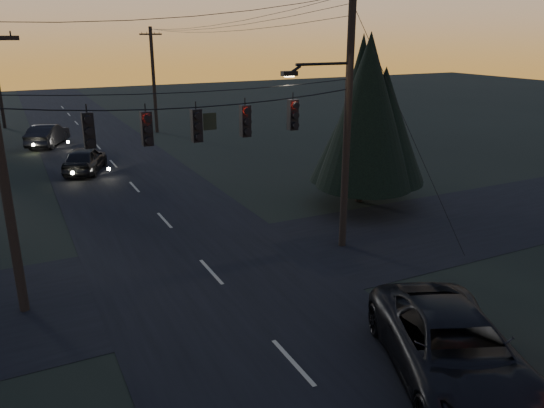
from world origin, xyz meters
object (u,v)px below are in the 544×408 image
utility_pole_far_r (157,132)px  suv_near (454,351)px  utility_pole_left (25,310)px  sedan_oncoming_a (85,160)px  evergreen_right (363,114)px  sedan_oncoming_b (48,135)px  utility_pole_far_l (5,128)px  utility_pole_right (342,245)px

utility_pole_far_r → suv_near: 36.46m
utility_pole_left → utility_pole_far_r: (11.50, 28.00, 0.00)m
utility_pole_far_r → sedan_oncoming_a: 13.61m
utility_pole_far_r → evergreen_right: evergreen_right is taller
sedan_oncoming_b → utility_pole_far_l: bearing=-49.9°
utility_pole_far_l → sedan_oncoming_b: (2.80, -9.97, 0.80)m
utility_pole_right → utility_pole_far_r: 28.00m
sedan_oncoming_a → sedan_oncoming_b: 9.55m
evergreen_right → sedan_oncoming_b: (-12.65, 21.59, -3.53)m
evergreen_right → utility_pole_far_r: bearing=99.5°
suv_near → utility_pole_far_l: bearing=123.8°
utility_pole_left → sedan_oncoming_a: utility_pole_left is taller
utility_pole_far_r → evergreen_right: size_ratio=1.14×
utility_pole_left → sedan_oncoming_b: utility_pole_left is taller
evergreen_right → sedan_oncoming_a: 16.97m
utility_pole_left → evergreen_right: 16.65m
utility_pole_right → utility_pole_left: bearing=180.0°
utility_pole_right → utility_pole_far_r: utility_pole_right is taller
utility_pole_far_l → sedan_oncoming_a: 19.87m
evergreen_right → sedan_oncoming_b: evergreen_right is taller
utility_pole_right → evergreen_right: bearing=48.4°
utility_pole_right → utility_pole_far_l: (-11.50, 36.00, 0.00)m
utility_pole_far_r → sedan_oncoming_a: bearing=-122.8°
utility_pole_far_l → sedan_oncoming_b: size_ratio=1.65×
utility_pole_far_r → utility_pole_far_l: size_ratio=1.06×
utility_pole_left → sedan_oncoming_b: bearing=83.9°
evergreen_right → suv_near: size_ratio=1.22×
utility_pole_left → suv_near: bearing=-42.8°
sedan_oncoming_b → utility_pole_right: bearing=132.9°
utility_pole_right → evergreen_right: 7.36m
utility_pole_left → utility_pole_far_r: bearing=67.7°
utility_pole_left → evergreen_right: (15.45, 4.44, 4.33)m
utility_pole_far_l → suv_near: 45.29m
utility_pole_right → utility_pole_left: size_ratio=1.18×
utility_pole_left → evergreen_right: bearing=16.0°
utility_pole_right → utility_pole_far_l: size_ratio=1.25×
utility_pole_far_r → utility_pole_left: bearing=-112.3°
utility_pole_far_l → sedan_oncoming_a: utility_pole_far_l is taller
utility_pole_right → suv_near: utility_pole_right is taller
evergreen_right → utility_pole_far_l: bearing=116.1°
utility_pole_left → sedan_oncoming_b: (2.80, 26.03, 0.80)m
utility_pole_right → utility_pole_far_l: utility_pole_right is taller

